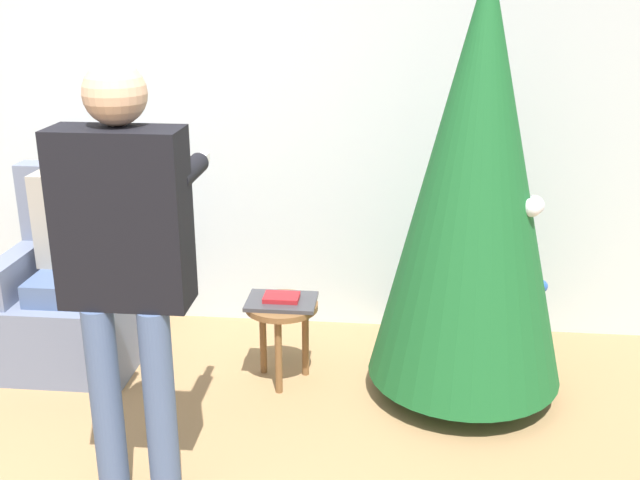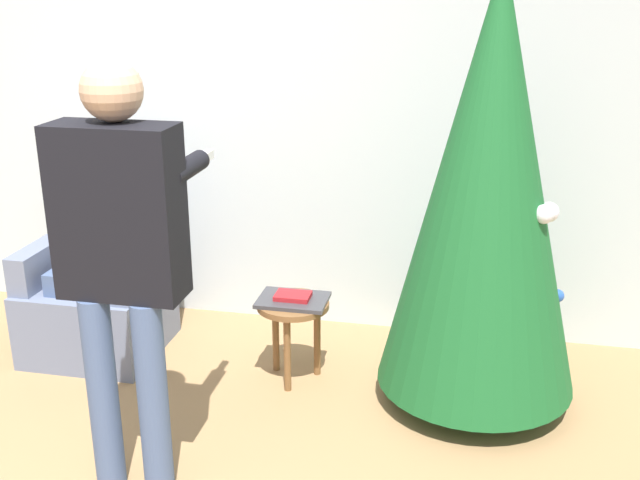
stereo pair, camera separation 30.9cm
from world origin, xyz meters
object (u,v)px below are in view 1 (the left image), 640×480
(person_seated, at_px, (68,244))
(side_stool, at_px, (282,317))
(person_standing, at_px, (125,250))
(armchair, at_px, (77,297))
(christmas_tree, at_px, (475,180))

(person_seated, bearing_deg, side_stool, -5.74)
(person_standing, bearing_deg, side_stool, 65.55)
(armchair, distance_m, person_standing, 1.47)
(christmas_tree, bearing_deg, side_stool, 179.45)
(person_standing, height_order, side_stool, person_standing)
(christmas_tree, xyz_separation_m, armchair, (-2.05, 0.16, -0.74))
(christmas_tree, height_order, person_seated, christmas_tree)
(person_standing, bearing_deg, christmas_tree, 34.66)
(christmas_tree, xyz_separation_m, side_stool, (-0.92, 0.01, -0.74))
(christmas_tree, relative_size, side_stool, 4.84)
(armchair, distance_m, side_stool, 1.15)
(person_seated, xyz_separation_m, side_stool, (1.14, -0.11, -0.31))
(christmas_tree, distance_m, person_standing, 1.63)
(christmas_tree, bearing_deg, person_standing, -145.34)
(armchair, relative_size, person_seated, 0.84)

